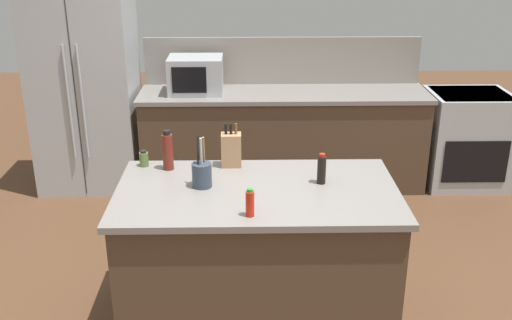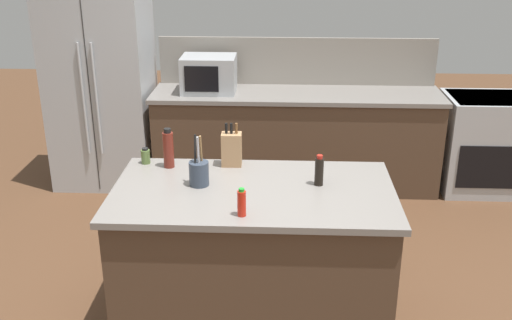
{
  "view_description": "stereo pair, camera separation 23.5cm",
  "coord_description": "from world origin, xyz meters",
  "px_view_note": "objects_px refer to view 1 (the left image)",
  "views": [
    {
      "loc": [
        -0.07,
        -3.27,
        2.44
      ],
      "look_at": [
        0.0,
        0.35,
        0.99
      ],
      "focal_mm": 42.0,
      "sensor_mm": 36.0,
      "label": 1
    },
    {
      "loc": [
        0.17,
        -3.27,
        2.44
      ],
      "look_at": [
        0.0,
        0.35,
        0.99
      ],
      "focal_mm": 42.0,
      "sensor_mm": 36.0,
      "label": 2
    }
  ],
  "objects_px": {
    "vinegar_bottle": "(168,151)",
    "spice_jar_oregano": "(144,159)",
    "knife_block": "(231,149)",
    "refrigerator": "(86,92)",
    "utensil_crock": "(202,174)",
    "microwave": "(196,75)",
    "hot_sauce_bottle": "(250,203)",
    "range_oven": "(465,138)",
    "soy_sauce_bottle": "(322,169)"
  },
  "relations": [
    {
      "from": "microwave",
      "to": "knife_block",
      "type": "relative_size",
      "value": 1.73
    },
    {
      "from": "range_oven",
      "to": "refrigerator",
      "type": "bearing_deg",
      "value": 179.19
    },
    {
      "from": "spice_jar_oregano",
      "to": "soy_sauce_bottle",
      "type": "distance_m",
      "value": 1.17
    },
    {
      "from": "refrigerator",
      "to": "hot_sauce_bottle",
      "type": "bearing_deg",
      "value": -59.57
    },
    {
      "from": "refrigerator",
      "to": "microwave",
      "type": "xyz_separation_m",
      "value": [
        1.04,
        -0.05,
        0.17
      ]
    },
    {
      "from": "microwave",
      "to": "hot_sauce_bottle",
      "type": "distance_m",
      "value": 2.59
    },
    {
      "from": "refrigerator",
      "to": "hot_sauce_bottle",
      "type": "height_order",
      "value": "refrigerator"
    },
    {
      "from": "microwave",
      "to": "range_oven",
      "type": "bearing_deg",
      "value": -0.0
    },
    {
      "from": "range_oven",
      "to": "hot_sauce_bottle",
      "type": "bearing_deg",
      "value": -129.94
    },
    {
      "from": "microwave",
      "to": "vinegar_bottle",
      "type": "bearing_deg",
      "value": -91.26
    },
    {
      "from": "microwave",
      "to": "soy_sauce_bottle",
      "type": "xyz_separation_m",
      "value": [
        0.92,
        -2.11,
        -0.08
      ]
    },
    {
      "from": "range_oven",
      "to": "hot_sauce_bottle",
      "type": "xyz_separation_m",
      "value": [
        -2.13,
        -2.55,
        0.55
      ]
    },
    {
      "from": "knife_block",
      "to": "hot_sauce_bottle",
      "type": "height_order",
      "value": "knife_block"
    },
    {
      "from": "range_oven",
      "to": "utensil_crock",
      "type": "bearing_deg",
      "value": -138.39
    },
    {
      "from": "spice_jar_oregano",
      "to": "knife_block",
      "type": "bearing_deg",
      "value": -0.51
    },
    {
      "from": "range_oven",
      "to": "soy_sauce_bottle",
      "type": "distance_m",
      "value": 2.76
    },
    {
      "from": "refrigerator",
      "to": "soy_sauce_bottle",
      "type": "bearing_deg",
      "value": -47.73
    },
    {
      "from": "microwave",
      "to": "knife_block",
      "type": "bearing_deg",
      "value": -78.62
    },
    {
      "from": "vinegar_bottle",
      "to": "knife_block",
      "type": "bearing_deg",
      "value": 7.15
    },
    {
      "from": "soy_sauce_bottle",
      "to": "hot_sauce_bottle",
      "type": "relative_size",
      "value": 1.19
    },
    {
      "from": "spice_jar_oregano",
      "to": "hot_sauce_bottle",
      "type": "relative_size",
      "value": 0.66
    },
    {
      "from": "vinegar_bottle",
      "to": "utensil_crock",
      "type": "bearing_deg",
      "value": -49.82
    },
    {
      "from": "spice_jar_oregano",
      "to": "vinegar_bottle",
      "type": "relative_size",
      "value": 0.41
    },
    {
      "from": "knife_block",
      "to": "range_oven",
      "type": "bearing_deg",
      "value": 38.18
    },
    {
      "from": "range_oven",
      "to": "microwave",
      "type": "relative_size",
      "value": 1.84
    },
    {
      "from": "utensil_crock",
      "to": "spice_jar_oregano",
      "type": "bearing_deg",
      "value": 140.23
    },
    {
      "from": "range_oven",
      "to": "spice_jar_oregano",
      "type": "relative_size",
      "value": 8.52
    },
    {
      "from": "vinegar_bottle",
      "to": "spice_jar_oregano",
      "type": "bearing_deg",
      "value": 161.43
    },
    {
      "from": "soy_sauce_bottle",
      "to": "vinegar_bottle",
      "type": "height_order",
      "value": "vinegar_bottle"
    },
    {
      "from": "hot_sauce_bottle",
      "to": "vinegar_bottle",
      "type": "height_order",
      "value": "vinegar_bottle"
    },
    {
      "from": "spice_jar_oregano",
      "to": "hot_sauce_bottle",
      "type": "xyz_separation_m",
      "value": [
        0.69,
        -0.73,
        0.03
      ]
    },
    {
      "from": "soy_sauce_bottle",
      "to": "microwave",
      "type": "bearing_deg",
      "value": 113.59
    },
    {
      "from": "microwave",
      "to": "hot_sauce_bottle",
      "type": "xyz_separation_m",
      "value": [
        0.48,
        -2.55,
        -0.09
      ]
    },
    {
      "from": "refrigerator",
      "to": "utensil_crock",
      "type": "xyz_separation_m",
      "value": [
        1.24,
        -2.2,
        0.08
      ]
    },
    {
      "from": "spice_jar_oregano",
      "to": "hot_sauce_bottle",
      "type": "bearing_deg",
      "value": -46.74
    },
    {
      "from": "range_oven",
      "to": "soy_sauce_bottle",
      "type": "bearing_deg",
      "value": -128.66
    },
    {
      "from": "range_oven",
      "to": "microwave",
      "type": "distance_m",
      "value": 2.69
    },
    {
      "from": "hot_sauce_bottle",
      "to": "soy_sauce_bottle",
      "type": "bearing_deg",
      "value": 44.46
    },
    {
      "from": "refrigerator",
      "to": "range_oven",
      "type": "relative_size",
      "value": 2.04
    },
    {
      "from": "microwave",
      "to": "utensil_crock",
      "type": "height_order",
      "value": "microwave"
    },
    {
      "from": "microwave",
      "to": "spice_jar_oregano",
      "type": "xyz_separation_m",
      "value": [
        -0.21,
        -1.81,
        -0.12
      ]
    },
    {
      "from": "utensil_crock",
      "to": "vinegar_bottle",
      "type": "height_order",
      "value": "utensil_crock"
    },
    {
      "from": "microwave",
      "to": "soy_sauce_bottle",
      "type": "distance_m",
      "value": 2.31
    },
    {
      "from": "utensil_crock",
      "to": "hot_sauce_bottle",
      "type": "relative_size",
      "value": 1.97
    },
    {
      "from": "range_oven",
      "to": "vinegar_bottle",
      "type": "bearing_deg",
      "value": -144.84
    },
    {
      "from": "spice_jar_oregano",
      "to": "vinegar_bottle",
      "type": "distance_m",
      "value": 0.19
    },
    {
      "from": "range_oven",
      "to": "vinegar_bottle",
      "type": "height_order",
      "value": "vinegar_bottle"
    },
    {
      "from": "spice_jar_oregano",
      "to": "hot_sauce_bottle",
      "type": "distance_m",
      "value": 1.01
    },
    {
      "from": "refrigerator",
      "to": "knife_block",
      "type": "bearing_deg",
      "value": -52.97
    },
    {
      "from": "utensil_crock",
      "to": "spice_jar_oregano",
      "type": "height_order",
      "value": "utensil_crock"
    }
  ]
}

